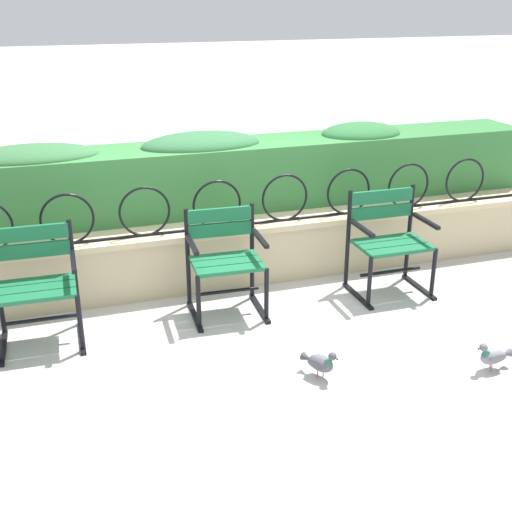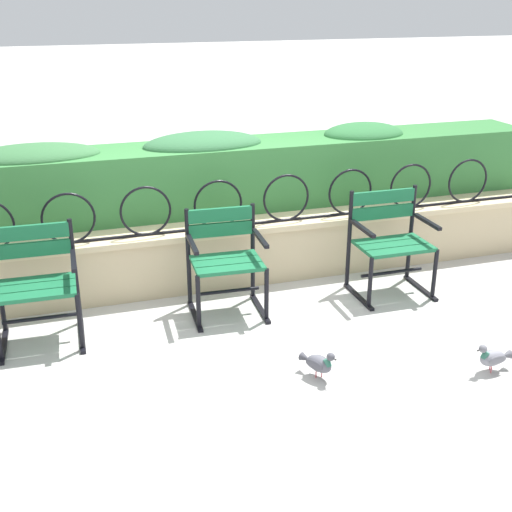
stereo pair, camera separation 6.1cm
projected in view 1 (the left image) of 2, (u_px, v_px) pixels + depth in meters
name	position (u px, v px, depth m)	size (l,w,h in m)	color
ground_plane	(261.00, 328.00, 5.02)	(60.00, 60.00, 0.00)	#B7B5AF
stone_wall	(227.00, 253.00, 5.73)	(6.44, 0.41, 0.54)	#C6B289
iron_arch_fence	(218.00, 207.00, 5.46)	(5.92, 0.02, 0.42)	black
hedge_row	(209.00, 173.00, 5.92)	(6.31, 0.63, 0.71)	#387A3D
park_chair_left	(35.00, 282.00, 4.69)	(0.61, 0.54, 0.85)	#19663D
park_chair_centre	(225.00, 258.00, 5.14)	(0.60, 0.55, 0.83)	#19663D
park_chair_right	(388.00, 239.00, 5.50)	(0.63, 0.53, 0.87)	#19663D
pigeon_near_chairs	(493.00, 355.00, 4.42)	(0.29, 0.11, 0.22)	gray
pigeon_far_side	(320.00, 362.00, 4.34)	(0.19, 0.27, 0.22)	#5B5B66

